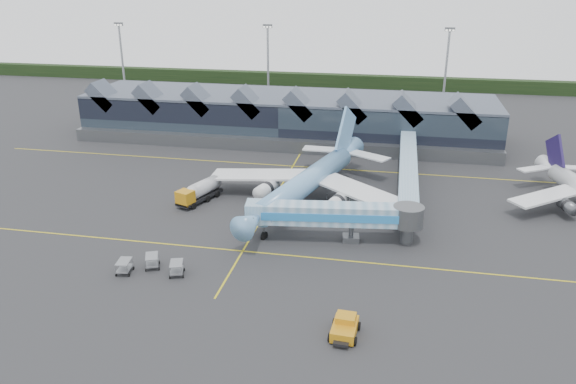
% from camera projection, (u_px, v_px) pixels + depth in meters
% --- Properties ---
extents(ground, '(260.00, 260.00, 0.00)m').
position_uv_depth(ground, '(257.00, 226.00, 82.26)').
color(ground, '#2B2B2E').
rests_on(ground, ground).
extents(taxi_stripes, '(120.00, 60.00, 0.01)m').
position_uv_depth(taxi_stripes, '(272.00, 201.00, 91.39)').
color(taxi_stripes, gold).
rests_on(taxi_stripes, ground).
extents(tree_line_far, '(260.00, 4.00, 4.00)m').
position_uv_depth(tree_line_far, '(340.00, 81.00, 181.98)').
color(tree_line_far, black).
rests_on(tree_line_far, ground).
extents(terminal, '(90.00, 22.25, 12.52)m').
position_uv_depth(terminal, '(287.00, 116.00, 124.63)').
color(terminal, black).
rests_on(terminal, ground).
extents(light_masts, '(132.40, 42.56, 22.45)m').
position_uv_depth(light_masts, '(409.00, 74.00, 131.24)').
color(light_masts, '#999DA2').
rests_on(light_masts, ground).
extents(main_airliner, '(34.23, 40.20, 13.14)m').
position_uv_depth(main_airliner, '(310.00, 180.00, 89.56)').
color(main_airliner, '#6CA8DB').
rests_on(main_airliner, ground).
extents(jet_bridge, '(24.18, 6.38, 5.54)m').
position_uv_depth(jet_bridge, '(344.00, 216.00, 76.40)').
color(jet_bridge, '#72A1BF').
rests_on(jet_bridge, ground).
extents(fuel_truck, '(5.40, 9.63, 3.27)m').
position_uv_depth(fuel_truck, '(201.00, 190.00, 90.81)').
color(fuel_truck, black).
rests_on(fuel_truck, ground).
extents(pushback_tug, '(3.07, 4.64, 1.99)m').
position_uv_depth(pushback_tug, '(345.00, 327.00, 57.32)').
color(pushback_tug, '#C17F12').
rests_on(pushback_tug, ground).
extents(baggage_carts, '(8.50, 4.64, 1.66)m').
position_uv_depth(baggage_carts, '(151.00, 265.00, 69.52)').
color(baggage_carts, gray).
rests_on(baggage_carts, ground).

